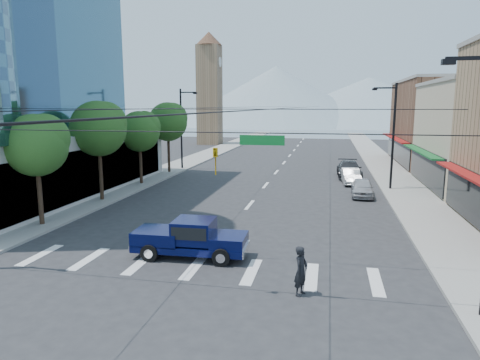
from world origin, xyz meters
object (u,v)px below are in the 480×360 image
Objects in this scene: parked_car_near at (362,188)px; parked_car_far at (349,169)px; pickup_truck at (190,237)px; pedestrian at (301,271)px; parked_car_mid at (351,176)px.

parked_car_near is 9.26m from parked_car_far.
parked_car_near is at bearing 58.81° from pickup_truck.
pickup_truck is 6.28m from pedestrian.
parked_car_mid reaches higher than parked_car_near.
pedestrian is 19.47m from parked_car_near.
pedestrian is 0.44× the size of parked_car_mid.
pickup_truck is at bearing -110.27° from parked_car_far.
pickup_truck reaches higher than parked_car_far.
parked_car_near is at bearing 11.71° from pedestrian.
pickup_truck is 0.98× the size of parked_car_far.
parked_car_far is at bearing 85.50° from parked_car_mid.
parked_car_mid is (2.96, 24.83, -0.25)m from pedestrian.
pickup_truck is 1.32× the size of parked_car_near.
parked_car_near is 0.96× the size of parked_car_mid.
parked_car_far is at bearing 69.87° from pickup_truck.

